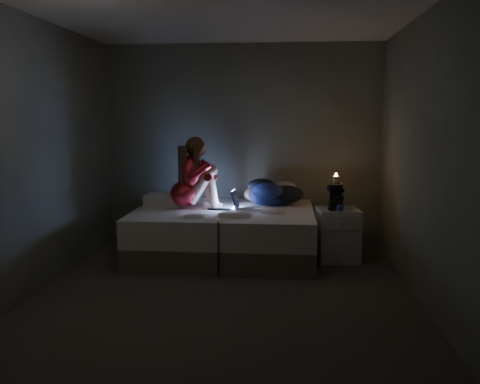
# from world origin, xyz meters

# --- Properties ---
(floor) EXTENTS (3.60, 3.80, 0.02)m
(floor) POSITION_xyz_m (0.00, 0.00, -0.01)
(floor) COLOR #37312D
(floor) RESTS_ON ground
(ceiling) EXTENTS (3.60, 3.80, 0.02)m
(ceiling) POSITION_xyz_m (0.00, 0.00, 2.61)
(ceiling) COLOR silver
(ceiling) RESTS_ON ground
(wall_back) EXTENTS (3.60, 0.02, 2.60)m
(wall_back) POSITION_xyz_m (0.00, 1.91, 1.30)
(wall_back) COLOR #51534F
(wall_back) RESTS_ON ground
(wall_front) EXTENTS (3.60, 0.02, 2.60)m
(wall_front) POSITION_xyz_m (0.00, -1.91, 1.30)
(wall_front) COLOR #51534F
(wall_front) RESTS_ON ground
(wall_left) EXTENTS (0.02, 3.80, 2.60)m
(wall_left) POSITION_xyz_m (-1.81, 0.00, 1.30)
(wall_left) COLOR #51534F
(wall_left) RESTS_ON ground
(wall_right) EXTENTS (0.02, 3.80, 2.60)m
(wall_right) POSITION_xyz_m (1.81, 0.00, 1.30)
(wall_right) COLOR #51534F
(wall_right) RESTS_ON ground
(bed) EXTENTS (2.10, 1.57, 0.58)m
(bed) POSITION_xyz_m (-0.15, 1.10, 0.29)
(bed) COLOR silver
(bed) RESTS_ON ground
(pillow) EXTENTS (0.49, 0.35, 0.14)m
(pillow) POSITION_xyz_m (-0.88, 1.26, 0.65)
(pillow) COLOR silver
(pillow) RESTS_ON bed
(woman) EXTENTS (0.62, 0.50, 0.86)m
(woman) POSITION_xyz_m (-0.62, 1.08, 1.01)
(woman) COLOR maroon
(woman) RESTS_ON bed
(laptop) EXTENTS (0.35, 0.26, 0.24)m
(laptop) POSITION_xyz_m (-0.16, 1.12, 0.70)
(laptop) COLOR black
(laptop) RESTS_ON bed
(clothes_pile) EXTENTS (0.69, 0.63, 0.33)m
(clothes_pile) POSITION_xyz_m (0.38, 1.47, 0.74)
(clothes_pile) COLOR navy
(clothes_pile) RESTS_ON bed
(nightstand) EXTENTS (0.50, 0.46, 0.61)m
(nightstand) POSITION_xyz_m (1.19, 1.05, 0.31)
(nightstand) COLOR silver
(nightstand) RESTS_ON ground
(book_stack) EXTENTS (0.19, 0.25, 0.28)m
(book_stack) POSITION_xyz_m (1.15, 1.11, 0.75)
(book_stack) COLOR black
(book_stack) RESTS_ON nightstand
(candle) EXTENTS (0.07, 0.07, 0.08)m
(candle) POSITION_xyz_m (1.15, 1.11, 0.93)
(candle) COLOR beige
(candle) RESTS_ON book_stack
(phone) EXTENTS (0.12, 0.16, 0.01)m
(phone) POSITION_xyz_m (1.11, 0.98, 0.62)
(phone) COLOR black
(phone) RESTS_ON nightstand
(blue_orb) EXTENTS (0.08, 0.08, 0.08)m
(blue_orb) POSITION_xyz_m (1.17, 0.90, 0.65)
(blue_orb) COLOR navy
(blue_orb) RESTS_ON nightstand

